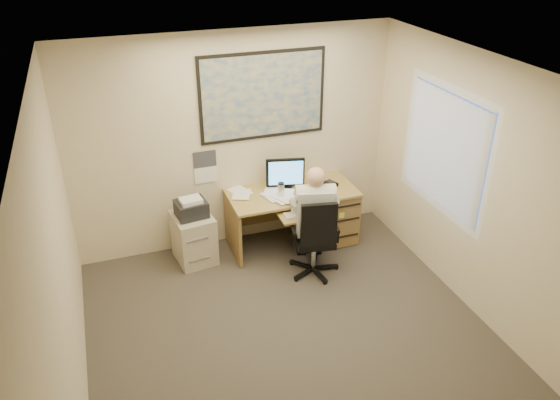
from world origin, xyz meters
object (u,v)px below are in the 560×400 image
object	(u,v)px
office_chair	(316,252)
person	(314,221)
desk	(315,208)
filing_cabinet	(193,234)

from	to	relation	value
office_chair	person	bearing A→B (deg)	108.24
desk	filing_cabinet	xyz separation A→B (m)	(-1.59, 0.02, -0.08)
office_chair	person	world-z (taller)	person
filing_cabinet	office_chair	distance (m)	1.51
filing_cabinet	office_chair	world-z (taller)	office_chair
desk	filing_cabinet	world-z (taller)	desk
desk	person	size ratio (longest dim) A/B	1.18
desk	office_chair	distance (m)	0.82
desk	filing_cabinet	size ratio (longest dim) A/B	1.85
filing_cabinet	person	size ratio (longest dim) A/B	0.64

